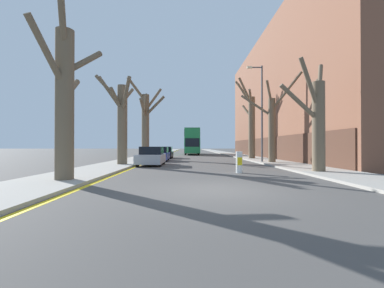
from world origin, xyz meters
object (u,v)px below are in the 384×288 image
Objects in this scene: parked_car_0 at (152,156)px; street_tree_right_2 at (251,122)px; parked_car_2 at (165,153)px; street_tree_right_0 at (317,120)px; lamp_post at (261,109)px; street_tree_right_1 at (272,125)px; parked_car_1 at (160,154)px; street_tree_left_0 at (65,98)px; street_tree_left_1 at (121,119)px; street_tree_left_2 at (146,122)px; double_decker_bus at (192,140)px; traffic_bollard at (239,162)px.

street_tree_right_2 is at bearing 41.88° from parked_car_0.
parked_car_2 is (0.00, 11.68, -0.01)m from parked_car_0.
street_tree_right_2 is at bearing 90.01° from street_tree_right_0.
parked_car_0 is 0.51× the size of lamp_post.
lamp_post is at bearing 139.10° from street_tree_right_1.
parked_car_2 reaches higher than parked_car_1.
lamp_post reaches higher than street_tree_right_0.
street_tree_right_2 is (12.15, 18.39, 0.77)m from street_tree_left_0.
parked_car_0 is (2.24, 0.46, -2.87)m from street_tree_left_1.
double_decker_bus is at bearing 71.88° from street_tree_left_2.
street_tree_right_1 is at bearing 60.62° from traffic_bollard.
street_tree_left_0 is 36.17m from double_decker_bus.
street_tree_right_2 is 7.74× the size of traffic_bollard.
lamp_post reaches higher than street_tree_left_0.
street_tree_left_0 is 9.01m from street_tree_left_1.
street_tree_right_2 is 0.78× the size of double_decker_bus.
street_tree_right_1 is at bearing 89.32° from street_tree_right_0.
street_tree_left_2 is 1.47× the size of street_tree_right_0.
street_tree_right_2 is (12.19, 9.38, 0.69)m from street_tree_left_1.
double_decker_bus is (-6.55, 24.39, -0.77)m from street_tree_right_1.
lamp_post is at bearing 66.71° from traffic_bollard.
traffic_bollard is at bearing -86.06° from double_decker_bus.
street_tree_left_2 is 14.27m from street_tree_right_1.
traffic_bollard is (2.21, -32.10, -1.92)m from double_decker_bus.
double_decker_bus is at bearing 105.04° from street_tree_right_1.
traffic_bollard is at bearing -63.16° from street_tree_left_2.
parked_car_2 is at bearing 135.59° from street_tree_right_1.
street_tree_right_0 is at bearing 15.51° from street_tree_left_0.
street_tree_right_0 is at bearing -50.41° from parked_car_1.
parked_car_2 is (-9.95, 2.76, -3.57)m from street_tree_right_2.
parked_car_2 is at bearing 84.04° from street_tree_left_0.
street_tree_left_0 is 6.54× the size of traffic_bollard.
street_tree_left_1 is 1.63× the size of parked_car_2.
traffic_bollard is at bearing -72.00° from parked_car_2.
street_tree_left_1 is 10.05m from traffic_bollard.
lamp_post reaches higher than parked_car_1.
street_tree_left_2 is 1.24× the size of street_tree_right_1.
parked_car_0 is at bearing -169.59° from street_tree_right_1.
street_tree_right_1 is 7.14m from street_tree_right_2.
street_tree_right_2 is 15.81m from traffic_bollard.
traffic_bollard is at bearing 24.50° from street_tree_left_0.
traffic_bollard is (5.70, -5.87, -0.09)m from parked_car_0.
street_tree_left_0 is 9.15m from traffic_bollard.
double_decker_bus is at bearing 80.26° from parked_car_1.
street_tree_right_1 is (12.06, -7.55, -1.01)m from street_tree_left_2.
street_tree_left_0 is at bearing -133.89° from lamp_post.
street_tree_left_2 is 17.50m from traffic_bollard.
parked_car_1 is (2.02, -3.46, -3.64)m from street_tree_left_2.
double_decker_bus is at bearing 77.89° from street_tree_left_1.
parked_car_1 is 13.10m from traffic_bollard.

